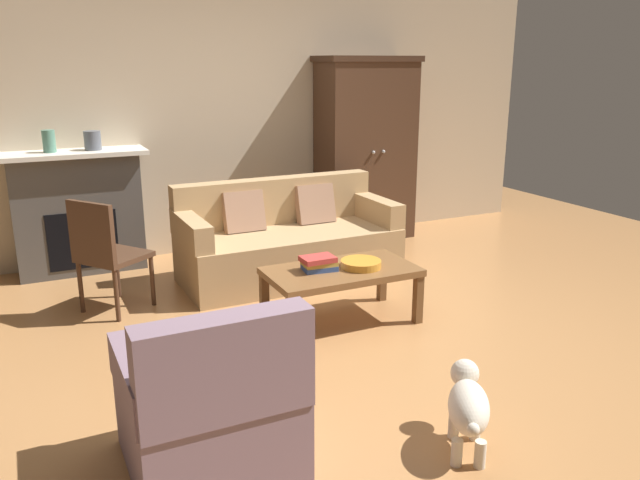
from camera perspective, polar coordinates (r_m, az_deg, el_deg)
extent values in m
plane|color=#B27A47|center=(4.63, 2.29, -8.31)|extent=(9.60, 9.60, 0.00)
cube|color=beige|center=(6.60, -8.13, 11.40)|extent=(7.20, 0.10, 2.80)
cube|color=#4C4947|center=(6.19, -20.89, 2.17)|extent=(1.10, 0.36, 1.08)
cube|color=black|center=(6.06, -20.55, -0.03)|extent=(0.60, 0.01, 0.52)
cube|color=white|center=(6.07, -21.39, 7.26)|extent=(1.26, 0.48, 0.04)
cube|color=#472D1E|center=(6.91, 4.11, 7.88)|extent=(1.00, 0.52, 1.88)
cube|color=#3C271A|center=(6.84, 4.27, 15.96)|extent=(1.06, 0.55, 0.06)
sphere|color=#ADAFB5|center=(6.64, 4.84, 7.87)|extent=(0.04, 0.04, 0.04)
sphere|color=#ADAFB5|center=(6.70, 5.74, 7.92)|extent=(0.04, 0.04, 0.04)
cube|color=tan|center=(5.67, -2.75, -1.33)|extent=(1.91, 0.86, 0.44)
cube|color=tan|center=(5.86, -4.14, 3.57)|extent=(1.90, 0.20, 0.42)
cube|color=tan|center=(5.31, -11.54, 0.86)|extent=(0.17, 0.80, 0.22)
cube|color=tan|center=(5.98, 4.97, 2.80)|extent=(0.17, 0.80, 0.22)
cube|color=#9E755B|center=(5.63, -6.89, 2.55)|extent=(0.36, 0.19, 0.37)
cube|color=#9E755B|center=(5.89, -0.45, 3.25)|extent=(0.36, 0.19, 0.37)
cube|color=brown|center=(4.67, 1.92, -2.88)|extent=(1.10, 0.60, 0.05)
cube|color=brown|center=(4.32, -2.57, -7.45)|extent=(0.06, 0.06, 0.37)
cube|color=brown|center=(4.78, 8.81, -5.29)|extent=(0.06, 0.06, 0.37)
cube|color=brown|center=(4.77, -5.03, -5.21)|extent=(0.06, 0.06, 0.37)
cube|color=brown|center=(5.19, 5.59, -3.46)|extent=(0.06, 0.06, 0.37)
cylinder|color=orange|center=(4.69, 3.70, -2.15)|extent=(0.30, 0.30, 0.05)
cube|color=#38569E|center=(4.62, -0.05, -2.49)|extent=(0.26, 0.20, 0.04)
cube|color=gold|center=(4.61, -0.06, -2.08)|extent=(0.25, 0.19, 0.03)
cube|color=#B73833|center=(4.58, -0.19, -1.72)|extent=(0.24, 0.17, 0.04)
cylinder|color=slate|center=(6.05, -23.21, 8.17)|extent=(0.11, 0.11, 0.19)
cylinder|color=#565B66|center=(6.08, -19.79, 8.42)|extent=(0.15, 0.15, 0.17)
cube|color=gray|center=(3.21, -9.94, -15.98)|extent=(0.76, 0.76, 0.42)
cube|color=gray|center=(2.74, -8.53, -11.31)|extent=(0.76, 0.16, 0.46)
cube|color=gray|center=(3.15, -4.36, -9.99)|extent=(0.12, 0.70, 0.20)
cube|color=gray|center=(3.00, -16.41, -12.01)|extent=(0.12, 0.70, 0.20)
cube|color=#472D1E|center=(5.16, -18.01, -1.43)|extent=(0.61, 0.61, 0.04)
cylinder|color=#472D1E|center=(5.22, -14.86, -3.56)|extent=(0.04, 0.04, 0.41)
cylinder|color=#472D1E|center=(5.48, -17.77, -2.87)|extent=(0.04, 0.04, 0.41)
cylinder|color=#472D1E|center=(4.97, -17.83, -4.79)|extent=(0.04, 0.04, 0.41)
cylinder|color=#472D1E|center=(5.24, -20.74, -4.00)|extent=(0.04, 0.04, 0.41)
cube|color=#472D1E|center=(4.96, -19.90, 0.68)|extent=(0.29, 0.38, 0.45)
ellipsoid|color=beige|center=(3.30, 13.23, -14.43)|extent=(0.39, 0.44, 0.22)
sphere|color=beige|center=(3.48, 12.96, -11.60)|extent=(0.15, 0.15, 0.15)
cylinder|color=beige|center=(3.49, 11.94, -15.98)|extent=(0.06, 0.06, 0.14)
cylinder|color=beige|center=(3.50, 13.80, -16.01)|extent=(0.06, 0.06, 0.14)
cylinder|color=beige|center=(3.29, 12.21, -18.18)|extent=(0.06, 0.06, 0.14)
cylinder|color=beige|center=(3.30, 14.21, -18.19)|extent=(0.06, 0.06, 0.14)
sphere|color=beige|center=(3.09, 13.62, -16.24)|extent=(0.06, 0.06, 0.06)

